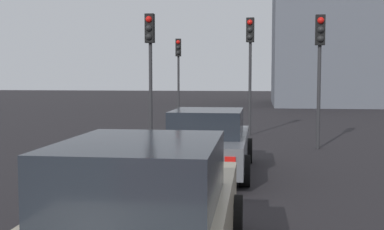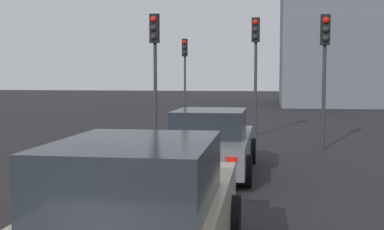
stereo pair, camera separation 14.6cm
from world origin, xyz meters
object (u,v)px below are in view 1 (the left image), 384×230
at_px(traffic_light_near_right, 320,53).
at_px(traffic_light_near_left, 150,52).
at_px(traffic_light_far_right, 250,52).
at_px(car_grey_lead, 208,142).
at_px(car_beige_second, 145,216).
at_px(traffic_light_far_left, 178,62).

bearing_deg(traffic_light_near_right, traffic_light_near_left, -88.05).
distance_m(traffic_light_near_right, traffic_light_far_right, 3.96).
relative_size(car_grey_lead, traffic_light_far_right, 1.01).
height_order(car_beige_second, traffic_light_far_left, traffic_light_far_left).
distance_m(car_beige_second, traffic_light_near_left, 10.73).
bearing_deg(traffic_light_near_left, car_grey_lead, 32.13).
height_order(traffic_light_near_left, traffic_light_far_left, traffic_light_far_left).
bearing_deg(traffic_light_near_right, traffic_light_far_right, -145.78).
xyz_separation_m(car_beige_second, traffic_light_near_right, (10.32, -2.89, 2.17)).
bearing_deg(traffic_light_far_right, traffic_light_near_right, 40.25).
xyz_separation_m(car_grey_lead, traffic_light_far_left, (13.94, 3.09, 2.29)).
bearing_deg(car_grey_lead, traffic_light_near_left, 29.03).
xyz_separation_m(car_beige_second, traffic_light_far_right, (13.62, -0.73, 2.40)).
distance_m(car_grey_lead, traffic_light_far_left, 14.47).
relative_size(traffic_light_near_right, traffic_light_far_right, 0.92).
distance_m(car_grey_lead, car_beige_second, 6.15).
bearing_deg(car_grey_lead, traffic_light_far_right, -5.99).
distance_m(car_beige_second, traffic_light_far_left, 20.46).
relative_size(car_beige_second, traffic_light_far_right, 1.04).
bearing_deg(traffic_light_near_left, traffic_light_far_right, 140.91).
relative_size(traffic_light_far_left, traffic_light_far_right, 0.95).
bearing_deg(traffic_light_far_right, car_beige_second, 4.00).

